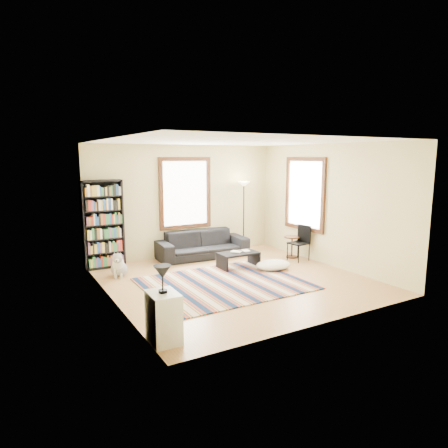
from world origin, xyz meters
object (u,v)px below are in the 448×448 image
coffee_table (238,260)px  folding_chair (299,243)px  side_table (292,247)px  white_cabinet (164,317)px  floor_lamp (244,217)px  floor_cushion (273,265)px  dog (119,264)px  bookshelf (103,224)px  sofa (202,244)px

coffee_table → folding_chair: folding_chair is taller
side_table → white_cabinet: bearing=-148.4°
white_cabinet → floor_lamp: bearing=47.8°
floor_cushion → dog: 3.38m
coffee_table → floor_cushion: bearing=-39.7°
bookshelf → folding_chair: (4.26, -1.72, -0.57)m
floor_lamp → side_table: size_ratio=3.44×
white_cabinet → dog: size_ratio=1.31×
floor_cushion → side_table: size_ratio=1.53×
sofa → bookshelf: 2.47m
floor_cushion → folding_chair: size_ratio=0.96×
side_table → folding_chair: size_ratio=0.63×
bookshelf → dog: bookshelf is taller
floor_lamp → dog: 3.68m
sofa → folding_chair: (1.89, -1.45, 0.10)m
dog → floor_cushion: bearing=1.7°
folding_chair → dog: (-4.16, 0.87, -0.16)m
bookshelf → white_cabinet: bookshelf is taller
coffee_table → side_table: 1.67m
folding_chair → white_cabinet: bearing=-159.4°
bookshelf → coffee_table: bearing=-30.4°
dog → coffee_table: bearing=7.2°
sofa → side_table: bearing=-26.9°
dog → white_cabinet: bearing=-72.4°
floor_cushion → folding_chair: bearing=18.5°
white_cabinet → folding_chair: bearing=30.6°
sofa → side_table: 2.26m
side_table → dog: (-4.21, 0.56, -0.00)m
bookshelf → folding_chair: bookshelf is taller
sofa → bookshelf: size_ratio=1.14×
folding_chair → side_table: bearing=72.3°
floor_cushion → white_cabinet: bearing=-148.3°
floor_cushion → floor_lamp: size_ratio=0.44×
folding_chair → dog: bearing=159.8°
sofa → white_cabinet: white_cabinet is taller
floor_cushion → coffee_table: bearing=140.3°
sofa → floor_cushion: 2.01m
floor_cushion → floor_lamp: 2.10m
bookshelf → folding_chair: bearing=-22.0°
side_table → white_cabinet: size_ratio=0.77×
floor_lamp → floor_cushion: bearing=-102.1°
sofa → coffee_table: size_ratio=2.53×
floor_cushion → white_cabinet: (-3.44, -2.13, 0.25)m
coffee_table → dog: 2.64m
folding_chair → coffee_table: bearing=165.6°
folding_chair → dog: 4.25m
folding_chair → white_cabinet: (-4.45, -2.47, -0.08)m
floor_cushion → side_table: 1.25m
dog → sofa: bearing=36.9°
white_cabinet → bookshelf: bearing=89.0°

